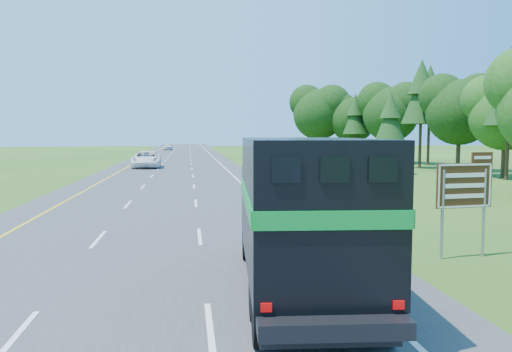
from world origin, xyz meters
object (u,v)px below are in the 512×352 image
object	(u,v)px
far_car	(168,147)
exit_sign	(465,190)
horse_truck	(301,211)
white_suv	(146,159)

from	to	relation	value
far_car	exit_sign	bearing A→B (deg)	-77.95
far_car	exit_sign	distance (m)	105.54
far_car	horse_truck	bearing A→B (deg)	-81.23
horse_truck	white_suv	xyz separation A→B (m)	(-7.31, 46.05, -1.05)
horse_truck	far_car	distance (m)	107.83
horse_truck	exit_sign	size ratio (longest dim) A/B	2.60
white_suv	far_car	size ratio (longest dim) A/B	1.48
exit_sign	white_suv	bearing A→B (deg)	100.54
far_car	exit_sign	size ratio (longest dim) A/B	1.39
white_suv	exit_sign	xyz separation A→B (m)	(13.17, -43.18, 1.16)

